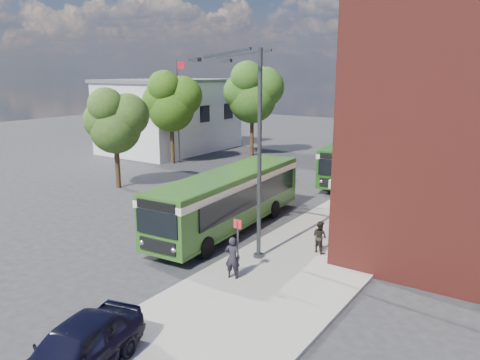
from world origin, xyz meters
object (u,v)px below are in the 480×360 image
Objects in this scene: parked_car at (75,350)px; street_lamp at (252,152)px; bus_front at (229,195)px; bus_rear at (352,157)px.

street_lamp is at bearing 81.90° from parked_car.
bus_rear is at bearing 84.79° from bus_front.
bus_front is 2.63× the size of parked_car.
street_lamp is 5.07m from bus_front.
bus_rear is 26.59m from parked_car.
bus_front is 12.95m from parked_car.
street_lamp is 17.15m from bus_rear.
bus_front is 14.16m from bus_rear.
street_lamp is 0.77× the size of bus_front.
bus_rear reaches higher than parked_car.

